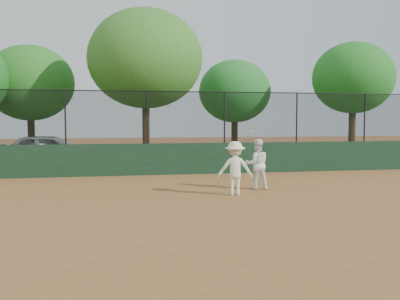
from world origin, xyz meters
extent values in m
plane|color=#9E6333|center=(0.00, 0.00, 0.00)|extent=(80.00, 80.00, 0.00)
cube|color=#1B3B23|center=(0.00, 6.00, 0.60)|extent=(26.00, 0.20, 1.20)
cube|color=#2F4916|center=(0.00, 12.00, 0.00)|extent=(36.00, 12.00, 0.01)
imported|color=silver|center=(-4.49, 9.07, 0.75)|extent=(4.49, 1.96, 1.51)
imported|color=white|center=(2.51, 1.95, 0.76)|extent=(0.79, 0.63, 1.53)
imported|color=white|center=(1.58, 1.05, 0.76)|extent=(1.05, 0.70, 1.51)
sphere|color=#CAF636|center=(1.90, 0.63, 1.80)|extent=(0.07, 0.07, 0.07)
cube|color=black|center=(0.00, 6.00, 2.20)|extent=(26.00, 0.02, 2.00)
cylinder|color=black|center=(0.00, 6.00, 3.18)|extent=(26.00, 0.04, 0.04)
cylinder|color=black|center=(-3.50, 6.00, 2.20)|extent=(0.06, 0.06, 2.00)
cylinder|color=black|center=(-0.50, 6.00, 2.20)|extent=(0.06, 0.06, 2.00)
cylinder|color=black|center=(2.50, 6.00, 2.20)|extent=(0.06, 0.06, 2.00)
cylinder|color=black|center=(5.50, 6.00, 2.20)|extent=(0.06, 0.06, 2.00)
cylinder|color=black|center=(8.50, 6.00, 2.20)|extent=(0.06, 0.06, 2.00)
cylinder|color=#3D2715|center=(-5.98, 13.26, 1.12)|extent=(0.36, 0.36, 2.24)
ellipsoid|color=#286A1E|center=(-5.98, 13.26, 3.97)|extent=(4.48, 4.07, 3.87)
cylinder|color=#4D301B|center=(-0.27, 10.28, 1.44)|extent=(0.36, 0.36, 2.87)
ellipsoid|color=#387023|center=(-0.27, 10.28, 4.96)|extent=(5.41, 4.92, 4.67)
cylinder|color=#392413|center=(4.86, 13.18, 1.06)|extent=(0.36, 0.36, 2.12)
ellipsoid|color=#236C25|center=(4.86, 13.18, 3.67)|extent=(4.03, 3.66, 3.48)
cylinder|color=#4A321A|center=(10.47, 10.44, 1.31)|extent=(0.36, 0.36, 2.61)
ellipsoid|color=#216C1E|center=(10.47, 10.44, 4.27)|extent=(4.28, 3.89, 3.69)
camera|label=1|loc=(-1.70, -10.96, 2.14)|focal=40.00mm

